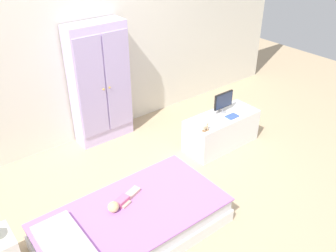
% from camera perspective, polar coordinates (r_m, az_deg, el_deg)
% --- Properties ---
extents(ground_plane, '(10.00, 10.00, 0.02)m').
position_cam_1_polar(ground_plane, '(3.84, -0.02, -10.80)').
color(ground_plane, tan).
extents(back_wall, '(6.40, 0.05, 2.70)m').
position_cam_1_polar(back_wall, '(4.39, -13.19, 14.31)').
color(back_wall, silver).
rests_on(back_wall, ground_plane).
extents(bed, '(1.66, 0.89, 0.27)m').
position_cam_1_polar(bed, '(3.37, -5.46, -14.94)').
color(bed, white).
rests_on(bed, ground_plane).
extents(pillow, '(0.32, 0.64, 0.05)m').
position_cam_1_polar(pillow, '(3.07, -15.92, -17.47)').
color(pillow, silver).
rests_on(pillow, bed).
extents(doll, '(0.38, 0.19, 0.10)m').
position_cam_1_polar(doll, '(3.30, -7.75, -11.94)').
color(doll, '#D6668E').
rests_on(doll, bed).
extents(wardrobe, '(0.71, 0.31, 1.49)m').
position_cam_1_polar(wardrobe, '(4.46, -10.63, 6.52)').
color(wardrobe, silver).
rests_on(wardrobe, ground_plane).
extents(tv_stand, '(0.94, 0.40, 0.41)m').
position_cam_1_polar(tv_stand, '(4.51, 8.37, -0.68)').
color(tv_stand, white).
rests_on(tv_stand, ground_plane).
extents(tv_monitor, '(0.28, 0.10, 0.26)m').
position_cam_1_polar(tv_monitor, '(4.42, 8.73, 3.90)').
color(tv_monitor, '#99999E').
rests_on(tv_monitor, tv_stand).
extents(rocking_horse_toy, '(0.09, 0.04, 0.10)m').
position_cam_1_polar(rocking_horse_toy, '(4.06, 6.02, -0.16)').
color(rocking_horse_toy, '#8E6642').
rests_on(rocking_horse_toy, tv_stand).
extents(book_blue, '(0.15, 0.10, 0.01)m').
position_cam_1_polar(book_blue, '(4.40, 10.06, 1.51)').
color(book_blue, blue).
rests_on(book_blue, tv_stand).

